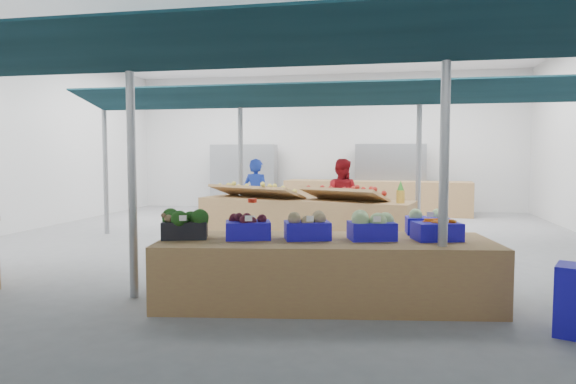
% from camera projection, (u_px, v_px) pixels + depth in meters
% --- Properties ---
extents(floor, '(13.00, 13.00, 0.00)m').
position_uv_depth(floor, '(284.00, 243.00, 9.80)').
color(floor, slate).
rests_on(floor, ground).
extents(hall, '(13.00, 13.00, 13.00)m').
position_uv_depth(hall, '(297.00, 110.00, 11.02)').
color(hall, silver).
rests_on(hall, ground).
extents(pole_grid, '(10.00, 4.60, 3.00)m').
position_uv_depth(pole_grid, '(309.00, 146.00, 7.82)').
color(pole_grid, gray).
rests_on(pole_grid, floor).
extents(awnings, '(9.50, 7.08, 0.30)m').
position_uv_depth(awnings, '(310.00, 82.00, 7.75)').
color(awnings, black).
rests_on(awnings, pole_grid).
extents(back_shelving_left, '(2.00, 0.50, 2.00)m').
position_uv_depth(back_shelving_left, '(244.00, 177.00, 16.08)').
color(back_shelving_left, '#B23F33').
rests_on(back_shelving_left, floor).
extents(back_shelving_right, '(2.00, 0.50, 2.00)m').
position_uv_depth(back_shelving_right, '(390.00, 179.00, 15.22)').
color(back_shelving_right, '#B23F33').
rests_on(back_shelving_right, floor).
extents(veg_counter, '(3.87, 1.78, 0.73)m').
position_uv_depth(veg_counter, '(325.00, 271.00, 5.82)').
color(veg_counter, olive).
rests_on(veg_counter, floor).
extents(fruit_counter, '(4.14, 1.83, 0.86)m').
position_uv_depth(fruit_counter, '(304.00, 222.00, 9.60)').
color(fruit_counter, olive).
rests_on(fruit_counter, floor).
extents(far_counter, '(5.36, 1.53, 0.95)m').
position_uv_depth(far_counter, '(376.00, 197.00, 14.83)').
color(far_counter, olive).
rests_on(far_counter, floor).
extents(vendor_left, '(0.66, 0.51, 1.61)m').
position_uv_depth(vendor_left, '(256.00, 197.00, 10.88)').
color(vendor_left, '#1A32AB').
rests_on(vendor_left, floor).
extents(vendor_right, '(0.90, 0.77, 1.61)m').
position_uv_depth(vendor_right, '(341.00, 198.00, 10.54)').
color(vendor_right, maroon).
rests_on(vendor_right, floor).
extents(crate_broccoli, '(0.58, 0.48, 0.35)m').
position_uv_depth(crate_broccoli, '(185.00, 225.00, 5.86)').
color(crate_broccoli, black).
rests_on(crate_broccoli, veg_counter).
extents(crate_beets, '(0.58, 0.48, 0.29)m').
position_uv_depth(crate_beets, '(248.00, 227.00, 5.83)').
color(crate_beets, '#1810B3').
rests_on(crate_beets, veg_counter).
extents(crate_celeriac, '(0.58, 0.48, 0.31)m').
position_uv_depth(crate_celeriac, '(307.00, 226.00, 5.80)').
color(crate_celeriac, '#1810B3').
rests_on(crate_celeriac, veg_counter).
extents(crate_cabbage, '(0.58, 0.48, 0.35)m').
position_uv_depth(crate_cabbage, '(372.00, 226.00, 5.76)').
color(crate_cabbage, '#1810B3').
rests_on(crate_cabbage, veg_counter).
extents(crate_carrots, '(0.58, 0.48, 0.29)m').
position_uv_depth(crate_carrots, '(437.00, 230.00, 5.74)').
color(crate_carrots, '#1810B3').
rests_on(crate_carrots, veg_counter).
extents(sparrow, '(0.12, 0.09, 0.11)m').
position_uv_depth(sparrow, '(167.00, 218.00, 5.73)').
color(sparrow, brown).
rests_on(sparrow, crate_broccoli).
extents(pole_ribbon, '(0.12, 0.12, 0.28)m').
position_uv_depth(pole_ribbon, '(252.00, 202.00, 6.51)').
color(pole_ribbon, red).
rests_on(pole_ribbon, pole_grid).
extents(apple_heap_yellow, '(2.02, 1.45, 0.27)m').
position_uv_depth(apple_heap_yellow, '(256.00, 189.00, 9.86)').
color(apple_heap_yellow, '#997247').
rests_on(apple_heap_yellow, fruit_counter).
extents(apple_heap_red, '(1.66, 1.28, 0.27)m').
position_uv_depth(apple_heap_red, '(344.00, 192.00, 9.15)').
color(apple_heap_red, '#997247').
rests_on(apple_heap_red, fruit_counter).
extents(pineapple, '(0.14, 0.14, 0.39)m').
position_uv_depth(pineapple, '(401.00, 193.00, 8.74)').
color(pineapple, '#8C6019').
rests_on(pineapple, fruit_counter).
extents(crate_extra, '(0.52, 0.42, 0.32)m').
position_uv_depth(crate_extra, '(427.00, 222.00, 6.20)').
color(crate_extra, '#1810B3').
rests_on(crate_extra, veg_counter).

